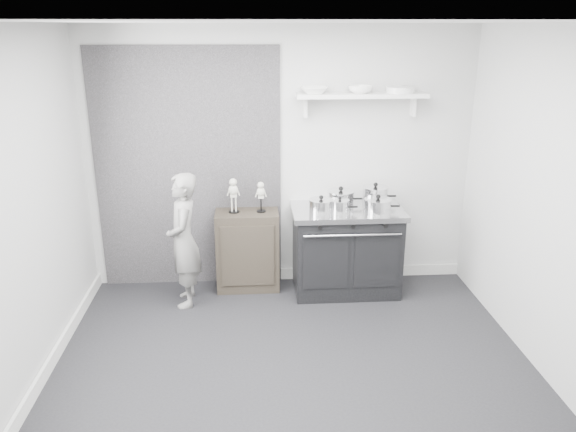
% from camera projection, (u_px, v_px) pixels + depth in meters
% --- Properties ---
extents(ground, '(4.00, 4.00, 0.00)m').
position_uv_depth(ground, '(293.00, 372.00, 4.57)').
color(ground, black).
rests_on(ground, ground).
extents(room_shell, '(4.02, 3.62, 2.71)m').
position_uv_depth(room_shell, '(281.00, 173.00, 4.17)').
color(room_shell, '#B5B5B3').
rests_on(room_shell, ground).
extents(wall_shelf, '(1.30, 0.26, 0.24)m').
position_uv_depth(wall_shelf, '(361.00, 96.00, 5.55)').
color(wall_shelf, silver).
rests_on(wall_shelf, room_shell).
extents(stove, '(1.13, 0.71, 0.91)m').
position_uv_depth(stove, '(346.00, 249.00, 5.86)').
color(stove, black).
rests_on(stove, ground).
extents(side_cabinet, '(0.65, 0.38, 0.85)m').
position_uv_depth(side_cabinet, '(248.00, 250.00, 5.93)').
color(side_cabinet, black).
rests_on(side_cabinet, ground).
extents(child, '(0.36, 0.52, 1.35)m').
position_uv_depth(child, '(184.00, 240.00, 5.50)').
color(child, slate).
rests_on(child, ground).
extents(pot_front_left, '(0.33, 0.24, 0.18)m').
position_uv_depth(pot_front_left, '(321.00, 206.00, 5.57)').
color(pot_front_left, silver).
rests_on(pot_front_left, stove).
extents(pot_back_left, '(0.36, 0.28, 0.21)m').
position_uv_depth(pot_back_left, '(341.00, 198.00, 5.77)').
color(pot_back_left, silver).
rests_on(pot_back_left, stove).
extents(pot_back_right, '(0.35, 0.27, 0.24)m').
position_uv_depth(pot_back_right, '(375.00, 196.00, 5.81)').
color(pot_back_right, silver).
rests_on(pot_back_right, stove).
extents(pot_front_right, '(0.36, 0.27, 0.19)m').
position_uv_depth(pot_front_right, '(378.00, 206.00, 5.57)').
color(pot_front_right, silver).
rests_on(pot_front_right, stove).
extents(pot_front_center, '(0.27, 0.19, 0.17)m').
position_uv_depth(pot_front_center, '(340.00, 206.00, 5.55)').
color(pot_front_center, silver).
rests_on(pot_front_center, stove).
extents(skeleton_full, '(0.12, 0.07, 0.42)m').
position_uv_depth(skeleton_full, '(233.00, 193.00, 5.72)').
color(skeleton_full, beige).
rests_on(skeleton_full, side_cabinet).
extents(skeleton_torso, '(0.10, 0.07, 0.37)m').
position_uv_depth(skeleton_torso, '(261.00, 195.00, 5.74)').
color(skeleton_torso, beige).
rests_on(skeleton_torso, side_cabinet).
extents(bowl_large, '(0.27, 0.27, 0.07)m').
position_uv_depth(bowl_large, '(314.00, 90.00, 5.50)').
color(bowl_large, white).
rests_on(bowl_large, wall_shelf).
extents(bowl_small, '(0.24, 0.24, 0.07)m').
position_uv_depth(bowl_small, '(360.00, 89.00, 5.52)').
color(bowl_small, white).
rests_on(bowl_small, wall_shelf).
extents(plate_stack, '(0.28, 0.28, 0.06)m').
position_uv_depth(plate_stack, '(400.00, 90.00, 5.55)').
color(plate_stack, silver).
rests_on(plate_stack, wall_shelf).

